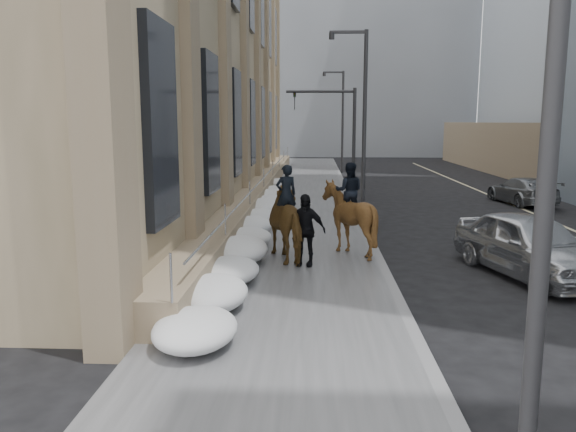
% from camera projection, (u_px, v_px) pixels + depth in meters
% --- Properties ---
extents(ground, '(140.00, 140.00, 0.00)m').
position_uv_depth(ground, '(281.00, 315.00, 11.94)').
color(ground, black).
rests_on(ground, ground).
extents(sidewalk, '(5.00, 80.00, 0.12)m').
position_uv_depth(sidewalk, '(296.00, 226.00, 21.78)').
color(sidewalk, '#48484A').
rests_on(sidewalk, ground).
extents(curb, '(0.24, 80.00, 0.12)m').
position_uv_depth(curb, '(364.00, 227.00, 21.65)').
color(curb, slate).
rests_on(curb, ground).
extents(lane_line, '(0.15, 70.00, 0.01)m').
position_uv_depth(lane_line, '(572.00, 230.00, 21.29)').
color(lane_line, '#BFB78C').
rests_on(lane_line, ground).
extents(limestone_building, '(6.10, 44.00, 18.00)m').
position_uv_depth(limestone_building, '(206.00, 31.00, 30.37)').
color(limestone_building, '#89795A').
rests_on(limestone_building, ground).
extents(bg_building_mid, '(30.00, 12.00, 28.00)m').
position_uv_depth(bg_building_mid, '(343.00, 39.00, 68.53)').
color(bg_building_mid, slate).
rests_on(bg_building_mid, ground).
extents(bg_building_far, '(24.00, 12.00, 20.00)m').
position_uv_depth(bg_building_far, '(269.00, 80.00, 81.48)').
color(bg_building_far, gray).
rests_on(bg_building_far, ground).
extents(streetlight_near, '(1.71, 0.24, 8.00)m').
position_uv_depth(streetlight_near, '(538.00, 64.00, 5.14)').
color(streetlight_near, '#2D2D30').
rests_on(streetlight_near, ground).
extents(streetlight_mid, '(1.71, 0.24, 8.00)m').
position_uv_depth(streetlight_mid, '(361.00, 110.00, 24.84)').
color(streetlight_mid, '#2D2D30').
rests_on(streetlight_mid, ground).
extents(streetlight_far, '(1.71, 0.24, 8.00)m').
position_uv_depth(streetlight_far, '(341.00, 115.00, 44.54)').
color(streetlight_far, '#2D2D30').
rests_on(streetlight_far, ground).
extents(traffic_signal, '(4.10, 0.22, 6.00)m').
position_uv_depth(traffic_signal, '(338.00, 123.00, 32.85)').
color(traffic_signal, '#2D2D30').
rests_on(traffic_signal, ground).
extents(snow_bank, '(1.70, 18.10, 0.76)m').
position_uv_depth(snow_bank, '(254.00, 224.00, 19.91)').
color(snow_bank, white).
rests_on(snow_bank, sidewalk).
extents(mounted_horse_left, '(2.05, 2.76, 2.72)m').
position_uv_depth(mounted_horse_left, '(292.00, 221.00, 16.19)').
color(mounted_horse_left, '#493216').
rests_on(mounted_horse_left, sidewalk).
extents(mounted_horse_right, '(1.95, 2.14, 2.74)m').
position_uv_depth(mounted_horse_right, '(349.00, 215.00, 16.83)').
color(mounted_horse_right, '#442B13').
rests_on(mounted_horse_right, sidewalk).
extents(pedestrian, '(1.25, 0.73, 2.00)m').
position_uv_depth(pedestrian, '(305.00, 230.00, 15.42)').
color(pedestrian, black).
rests_on(pedestrian, sidewalk).
extents(car_silver, '(3.28, 5.35, 1.70)m').
position_uv_depth(car_silver, '(529.00, 245.00, 14.77)').
color(car_silver, '#AFB2B7').
rests_on(car_silver, ground).
extents(car_grey, '(2.54, 4.86, 1.34)m').
position_uv_depth(car_grey, '(522.00, 191.00, 27.89)').
color(car_grey, slate).
rests_on(car_grey, ground).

